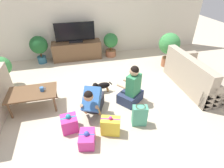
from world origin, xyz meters
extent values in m
plane|color=beige|center=(0.00, 0.00, 0.00)|extent=(16.00, 16.00, 0.00)
cube|color=beige|center=(0.00, 2.63, 1.30)|extent=(8.40, 0.06, 2.60)
cube|color=tan|center=(2.45, -0.08, 0.20)|extent=(0.89, 1.75, 0.41)
cube|color=tan|center=(2.11, -0.08, 0.62)|extent=(0.20, 1.75, 0.42)
cube|color=tan|center=(2.45, -0.87, 0.29)|extent=(0.89, 0.16, 0.59)
cube|color=tan|center=(2.45, 0.72, 0.29)|extent=(0.89, 0.16, 0.59)
cube|color=#E5566B|center=(2.31, -0.35, 0.56)|extent=(0.18, 0.34, 0.32)
cube|color=#EACC4C|center=(2.31, 0.20, 0.56)|extent=(0.18, 0.34, 0.32)
cube|color=brown|center=(-1.45, 0.02, 0.39)|extent=(0.98, 0.59, 0.03)
cylinder|color=brown|center=(-1.88, -0.21, 0.19)|extent=(0.04, 0.04, 0.38)
cylinder|color=brown|center=(-1.02, -0.21, 0.19)|extent=(0.04, 0.04, 0.38)
cylinder|color=brown|center=(-1.88, 0.26, 0.19)|extent=(0.04, 0.04, 0.38)
cylinder|color=brown|center=(-1.02, 0.26, 0.19)|extent=(0.04, 0.04, 0.38)
cube|color=brown|center=(-0.37, 2.33, 0.29)|extent=(1.56, 0.47, 0.58)
cube|color=black|center=(-0.37, 2.33, 0.60)|extent=(0.43, 0.20, 0.05)
cube|color=black|center=(-0.37, 2.33, 0.91)|extent=(1.22, 0.03, 0.56)
cylinder|color=#A36042|center=(2.25, 1.15, 0.14)|extent=(0.29, 0.29, 0.28)
cylinder|color=brown|center=(2.25, 1.15, 0.37)|extent=(0.05, 0.05, 0.18)
sphere|color=#3D8E47|center=(2.25, 1.15, 0.72)|extent=(0.61, 0.61, 0.61)
cylinder|color=#A36042|center=(0.76, 2.28, 0.10)|extent=(0.35, 0.35, 0.21)
cylinder|color=brown|center=(0.76, 2.28, 0.28)|extent=(0.06, 0.06, 0.14)
sphere|color=#286B33|center=(0.76, 2.28, 0.55)|extent=(0.48, 0.48, 0.48)
cylinder|color=beige|center=(-2.25, 1.10, 0.11)|extent=(0.20, 0.20, 0.22)
cylinder|color=brown|center=(-2.25, 1.10, 0.29)|extent=(0.04, 0.04, 0.14)
sphere|color=#3D8E47|center=(-2.25, 1.10, 0.56)|extent=(0.47, 0.47, 0.47)
cylinder|color=#336B84|center=(-1.50, 2.28, 0.11)|extent=(0.27, 0.27, 0.21)
cylinder|color=brown|center=(-1.50, 2.28, 0.29)|extent=(0.05, 0.05, 0.16)
sphere|color=#1E5628|center=(-1.50, 2.28, 0.60)|extent=(0.53, 0.53, 0.53)
cube|color=#23232D|center=(-0.18, -0.28, 0.14)|extent=(0.43, 0.52, 0.28)
cube|color=#3366AD|center=(-0.28, -0.54, 0.43)|extent=(0.48, 0.58, 0.46)
sphere|color=tan|center=(-0.35, -0.71, 0.64)|extent=(0.18, 0.18, 0.18)
sphere|color=black|center=(-0.35, -0.71, 0.67)|extent=(0.16, 0.16, 0.16)
cylinder|color=tan|center=(-0.45, -0.58, 0.25)|extent=(0.16, 0.27, 0.40)
cylinder|color=tan|center=(-0.19, -0.69, 0.25)|extent=(0.16, 0.27, 0.40)
cube|color=#283351|center=(0.61, -0.26, 0.12)|extent=(0.66, 0.64, 0.24)
cube|color=#338456|center=(0.65, -0.31, 0.47)|extent=(0.38, 0.36, 0.47)
sphere|color=tan|center=(0.64, -0.30, 0.79)|extent=(0.19, 0.19, 0.19)
sphere|color=black|center=(0.65, -0.31, 0.83)|extent=(0.18, 0.18, 0.18)
cylinder|color=tan|center=(0.62, -0.07, 0.40)|extent=(0.21, 0.24, 0.06)
cylinder|color=tan|center=(0.42, -0.22, 0.40)|extent=(0.21, 0.24, 0.06)
ellipsoid|color=black|center=(0.10, 0.24, 0.18)|extent=(0.33, 0.16, 0.16)
sphere|color=black|center=(-0.10, 0.23, 0.22)|extent=(0.13, 0.13, 0.13)
sphere|color=olive|center=(-0.15, 0.23, 0.21)|extent=(0.06, 0.06, 0.06)
cylinder|color=black|center=(0.28, 0.26, 0.21)|extent=(0.09, 0.03, 0.10)
cylinder|color=olive|center=(-0.01, 0.28, 0.05)|extent=(0.03, 0.03, 0.10)
cylinder|color=olive|center=(-0.01, 0.20, 0.05)|extent=(0.03, 0.03, 0.10)
cylinder|color=olive|center=(0.20, 0.29, 0.05)|extent=(0.03, 0.03, 0.10)
cylinder|color=olive|center=(0.20, 0.21, 0.05)|extent=(0.03, 0.03, 0.10)
cube|color=yellow|center=(-0.03, -1.06, 0.17)|extent=(0.39, 0.30, 0.34)
cube|color=#CC3389|center=(-0.03, -1.06, 0.17)|extent=(0.34, 0.14, 0.34)
sphere|color=#CC3389|center=(-0.03, -1.06, 0.37)|extent=(0.07, 0.07, 0.07)
cube|color=#CC3389|center=(-0.75, -0.80, 0.15)|extent=(0.32, 0.30, 0.30)
cube|color=teal|center=(-0.75, -0.80, 0.15)|extent=(0.29, 0.06, 0.30)
sphere|color=teal|center=(-0.75, -0.80, 0.32)|extent=(0.10, 0.10, 0.10)
cube|color=#CC3389|center=(-0.48, -1.20, 0.11)|extent=(0.33, 0.39, 0.22)
cube|color=#3D51BC|center=(-0.48, -1.20, 0.11)|extent=(0.26, 0.08, 0.23)
sphere|color=#3D51BC|center=(-0.48, -1.20, 0.25)|extent=(0.09, 0.09, 0.09)
cube|color=#4CA384|center=(0.55, -0.97, 0.21)|extent=(0.30, 0.21, 0.43)
torus|color=#4C3823|center=(0.55, -0.97, 0.45)|extent=(0.21, 0.21, 0.01)
cylinder|color=#386BAD|center=(-1.24, 0.01, 0.45)|extent=(0.08, 0.08, 0.09)
torus|color=#386BAD|center=(-1.19, 0.01, 0.46)|extent=(0.06, 0.01, 0.06)
camera|label=1|loc=(-0.53, -3.21, 2.53)|focal=28.00mm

